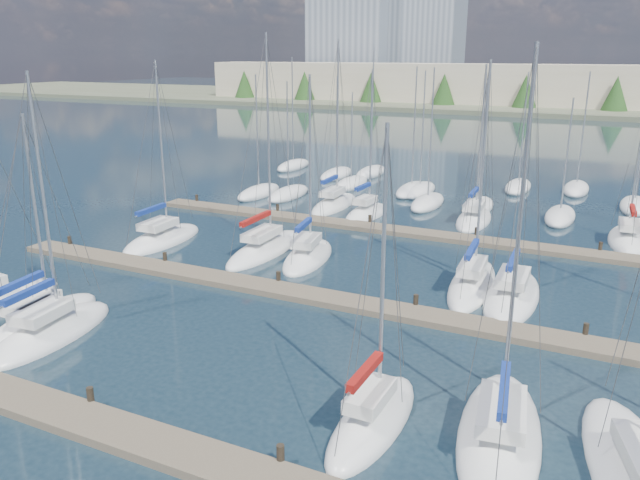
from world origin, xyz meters
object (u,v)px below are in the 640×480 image
at_px(sailboat_c, 51,332).
at_px(sailboat_e, 499,435).
at_px(sailboat_o, 366,213).
at_px(sailboat_j, 308,257).
at_px(sailboat_p, 474,219).
at_px(sailboat_k, 472,284).
at_px(sailboat_n, 334,204).
at_px(sailboat_b, 40,323).
at_px(sailboat_d, 373,420).
at_px(sailboat_h, 162,239).
at_px(sailboat_q, 627,240).
at_px(sailboat_l, 512,296).
at_px(sailboat_i, 265,249).

height_order(sailboat_c, sailboat_e, sailboat_e).
xyz_separation_m(sailboat_o, sailboat_c, (-4.93, -26.99, -0.01)).
relative_size(sailboat_j, sailboat_p, 0.97).
distance_m(sailboat_k, sailboat_n, 20.29).
relative_size(sailboat_n, sailboat_e, 1.05).
distance_m(sailboat_b, sailboat_p, 31.85).
xyz_separation_m(sailboat_d, sailboat_h, (-21.20, 14.42, -0.01)).
relative_size(sailboat_d, sailboat_n, 0.78).
bearing_deg(sailboat_j, sailboat_q, 25.30).
xyz_separation_m(sailboat_l, sailboat_c, (-18.46, -13.94, 0.00)).
relative_size(sailboat_k, sailboat_n, 0.91).
xyz_separation_m(sailboat_h, sailboat_n, (6.45, 14.51, 0.02)).
relative_size(sailboat_c, sailboat_e, 0.92).
relative_size(sailboat_k, sailboat_b, 1.21).
bearing_deg(sailboat_k, sailboat_n, 133.19).
relative_size(sailboat_q, sailboat_c, 0.83).
height_order(sailboat_i, sailboat_d, sailboat_i).
distance_m(sailboat_l, sailboat_j, 12.82).
xyz_separation_m(sailboat_i, sailboat_k, (13.71, -0.50, -0.00)).
xyz_separation_m(sailboat_i, sailboat_h, (-7.59, -1.18, -0.01)).
bearing_deg(sailboat_p, sailboat_d, -86.99).
xyz_separation_m(sailboat_l, sailboat_e, (1.76, -13.11, 0.01)).
bearing_deg(sailboat_d, sailboat_c, 179.71).
relative_size(sailboat_l, sailboat_o, 1.04).
xyz_separation_m(sailboat_k, sailboat_q, (7.74, 13.16, -0.01)).
bearing_deg(sailboat_p, sailboat_n, 178.59).
height_order(sailboat_l, sailboat_q, sailboat_l).
bearing_deg(sailboat_n, sailboat_j, -74.24).
bearing_deg(sailboat_i, sailboat_c, -100.03).
relative_size(sailboat_l, sailboat_q, 1.20).
distance_m(sailboat_b, sailboat_n, 28.24).
xyz_separation_m(sailboat_i, sailboat_d, (13.62, -15.60, 0.00)).
relative_size(sailboat_o, sailboat_q, 1.16).
height_order(sailboat_k, sailboat_n, sailboat_n).
bearing_deg(sailboat_e, sailboat_p, 96.48).
bearing_deg(sailboat_o, sailboat_n, 157.90).
relative_size(sailboat_q, sailboat_n, 0.73).
bearing_deg(sailboat_h, sailboat_j, 2.43).
height_order(sailboat_d, sailboat_k, sailboat_k).
bearing_deg(sailboat_q, sailboat_e, -101.25).
xyz_separation_m(sailboat_j, sailboat_p, (7.41, 13.86, 0.00)).
bearing_deg(sailboat_k, sailboat_i, 174.08).
relative_size(sailboat_d, sailboat_b, 1.05).
xyz_separation_m(sailboat_b, sailboat_c, (1.32, -0.56, 0.01)).
bearing_deg(sailboat_j, sailboat_d, -66.04).
xyz_separation_m(sailboat_k, sailboat_n, (-14.84, 13.83, 0.01)).
xyz_separation_m(sailboat_l, sailboat_j, (-12.77, 1.16, 0.01)).
height_order(sailboat_e, sailboat_p, sailboat_e).
height_order(sailboat_k, sailboat_q, sailboat_k).
xyz_separation_m(sailboat_d, sailboat_p, (-2.95, 29.21, -0.00)).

